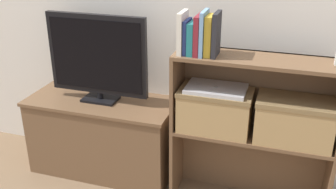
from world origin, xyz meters
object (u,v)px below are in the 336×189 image
book_skyblue (204,33)px  book_mustard (210,36)px  storage_basket_right (294,119)px  book_charcoal (216,34)px  book_navy (187,37)px  laptop (216,89)px  book_teal (193,38)px  book_maroon (199,35)px  storage_basket_left (215,108)px  tv (97,57)px  tv_stand (103,135)px  book_ivory (183,32)px

book_skyblue → book_mustard: (0.03, -0.00, -0.01)m
storage_basket_right → book_charcoal: bearing=-177.7°
book_navy → laptop: (0.16, 0.02, -0.28)m
book_teal → laptop: (0.13, 0.02, -0.28)m
book_maroon → book_charcoal: 0.09m
storage_basket_left → tv: bearing=174.0°
tv → book_charcoal: size_ratio=2.80×
book_mustard → storage_basket_left: size_ratio=0.52×
book_teal → storage_basket_right: bearing=1.8°
tv → book_skyblue: 0.72m
tv_stand → laptop: 0.89m
book_ivory → storage_basket_left: book_ivory is taller
book_mustard → book_charcoal: 0.04m
book_maroon → book_mustard: same height
book_navy → book_maroon: (0.06, 0.00, 0.01)m
book_mustard → laptop: size_ratio=0.64×
book_ivory → book_mustard: size_ratio=1.05×
tv → book_maroon: (0.65, -0.10, 0.21)m
book_navy → book_maroon: bearing=0.0°
book_ivory → laptop: bearing=5.2°
book_navy → book_teal: (0.03, 0.00, -0.00)m
book_teal → storage_basket_left: size_ratio=0.42×
book_teal → storage_basket_left: 0.42m
tv_stand → book_skyblue: bearing=-8.2°
book_maroon → book_mustard: bearing=0.0°
book_ivory → book_skyblue: 0.11m
book_maroon → book_ivory: bearing=180.0°
book_ivory → storage_basket_left: (0.19, 0.02, -0.42)m
tv_stand → book_ivory: bearing=-9.9°
book_navy → book_maroon: 0.06m
tv_stand → storage_basket_right: size_ratio=2.36×
book_navy → book_mustard: size_ratio=0.86×
book_ivory → book_maroon: 0.09m
book_charcoal → book_navy: bearing=180.0°
storage_basket_left → laptop: laptop is taller
book_skyblue → book_mustard: bearing=-0.0°
book_maroon → laptop: (0.10, 0.02, -0.30)m
book_navy → book_skyblue: 0.09m
tv_stand → book_charcoal: (0.74, -0.10, 0.77)m
book_charcoal → storage_basket_left: 0.43m
tv → book_charcoal: 0.78m
book_charcoal → book_ivory: bearing=180.0°
laptop → book_mustard: bearing=-159.0°
book_navy → book_charcoal: (0.15, -0.00, 0.02)m
book_ivory → book_skyblue: book_skyblue is taller
book_mustard → book_charcoal: bearing=-0.0°
laptop → storage_basket_left: bearing=14.0°
book_teal → book_mustard: (0.09, 0.00, 0.02)m
tv → storage_basket_right: tv is taller
book_maroon → storage_basket_right: 0.67m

